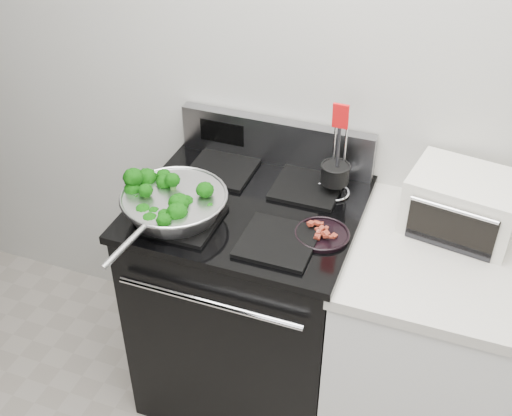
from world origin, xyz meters
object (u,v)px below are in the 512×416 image
at_px(skillet, 174,204).
at_px(bacon_plate, 322,232).
at_px(gas_range, 249,298).
at_px(toaster_oven, 463,203).
at_px(utensil_holder, 335,178).

bearing_deg(skillet, bacon_plate, 13.42).
xyz_separation_m(gas_range, toaster_oven, (0.71, 0.16, 0.53)).
distance_m(gas_range, skillet, 0.58).
bearing_deg(utensil_holder, skillet, -144.35).
xyz_separation_m(utensil_holder, toaster_oven, (0.44, -0.01, 0.01)).
bearing_deg(gas_range, bacon_plate, -16.32).
relative_size(skillet, utensil_holder, 1.60).
bearing_deg(toaster_oven, gas_range, -158.17).
distance_m(gas_range, toaster_oven, 0.90).
height_order(utensil_holder, toaster_oven, utensil_holder).
relative_size(skillet, bacon_plate, 3.17).
relative_size(bacon_plate, toaster_oven, 0.47).
bearing_deg(utensil_holder, gas_range, -147.03).
bearing_deg(bacon_plate, toaster_oven, 30.40).
xyz_separation_m(skillet, utensil_holder, (0.47, 0.33, 0.01)).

